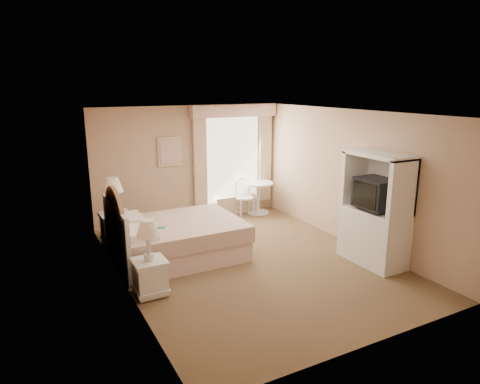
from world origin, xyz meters
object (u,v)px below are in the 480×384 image
nightstand_near (150,267)px  round_table (258,193)px  armoire (375,218)px  nightstand_far (115,220)px  bed (172,238)px  cafe_chair (244,194)px

nightstand_near → round_table: size_ratio=1.49×
armoire → round_table: bearing=94.6°
armoire → nightstand_far: bearing=142.0°
nightstand_far → round_table: nightstand_far is taller
bed → armoire: 3.44m
nightstand_far → armoire: armoire is taller
bed → cafe_chair: size_ratio=2.52×
nightstand_far → round_table: size_ratio=1.73×
bed → armoire: armoire is taller
nightstand_near → nightstand_far: bearing=90.0°
bed → cafe_chair: (2.29, 1.64, 0.14)m
round_table → armoire: armoire is taller
bed → nightstand_far: 1.33m
bed → round_table: bearing=31.6°
bed → armoire: bearing=-30.8°
bed → cafe_chair: 2.82m
nightstand_far → cafe_chair: bearing=10.0°
nightstand_near → bed: bearing=57.4°
nightstand_near → nightstand_far: (-0.00, 2.24, 0.07)m
cafe_chair → nightstand_near: bearing=-131.4°
nightstand_far → bed: bearing=-57.0°
nightstand_near → round_table: (3.38, 2.77, 0.08)m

